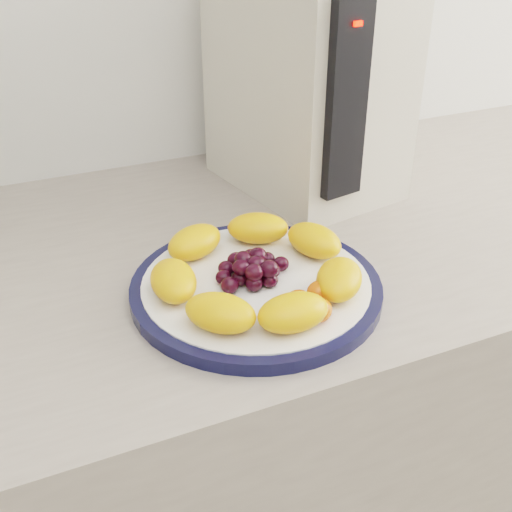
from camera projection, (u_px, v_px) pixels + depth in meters
name	position (u px, v px, depth m)	size (l,w,h in m)	color
counter	(164.00, 499.00, 1.03)	(3.50, 0.60, 0.90)	gray
cabinet_face	(166.00, 512.00, 1.04)	(3.48, 0.58, 0.84)	#9F8455
plate_rim	(256.00, 288.00, 0.73)	(0.29, 0.29, 0.01)	#101333
plate_face	(256.00, 287.00, 0.73)	(0.26, 0.26, 0.02)	white
appliance_body	(307.00, 76.00, 0.91)	(0.19, 0.27, 0.33)	beige
appliance_panel	(346.00, 103.00, 0.79)	(0.06, 0.02, 0.25)	black
appliance_led	(358.00, 23.00, 0.73)	(0.01, 0.01, 0.01)	#FF0C05
fruit_plate	(258.00, 270.00, 0.71)	(0.25, 0.24, 0.04)	orange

